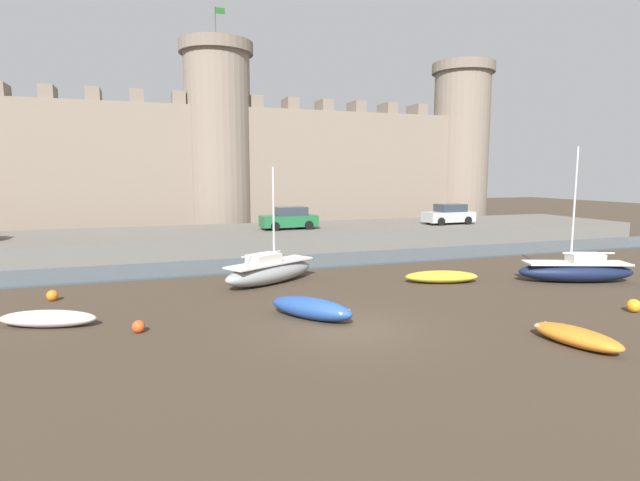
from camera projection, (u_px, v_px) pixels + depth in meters
name	position (u px, v px, depth m)	size (l,w,h in m)	color
ground_plane	(349.00, 329.00, 17.04)	(160.00, 160.00, 0.00)	#423528
water_channel	(264.00, 264.00, 29.23)	(80.00, 4.50, 0.10)	#3D4C56
quay_road	(242.00, 239.00, 35.94)	(63.29, 10.00, 1.28)	#666059
castle	(219.00, 153.00, 45.06)	(57.78, 6.49, 19.78)	gray
rowboat_midflat_right	(311.00, 308.00, 18.23)	(2.93, 3.39, 0.78)	#234793
rowboat_foreground_centre	(576.00, 336.00, 15.36)	(1.64, 3.01, 0.57)	orange
rowboat_foreground_left	(48.00, 318.00, 17.29)	(3.48, 2.03, 0.57)	silver
sailboat_near_channel_right	(576.00, 270.00, 24.49)	(5.76, 3.41, 6.57)	#141E3D
sailboat_midflat_left	(270.00, 271.00, 24.13)	(5.45, 4.03, 5.62)	gray
rowboat_near_channel_left	(442.00, 276.00, 24.39)	(3.80, 2.27, 0.57)	yellow
mooring_buoy_mid_mud	(52.00, 296.00, 20.81)	(0.46, 0.46, 0.46)	orange
mooring_buoy_near_shore	(634.00, 306.00, 19.09)	(0.51, 0.51, 0.51)	orange
mooring_buoy_near_channel	(139.00, 327.00, 16.62)	(0.42, 0.42, 0.42)	#E04C1E
car_quay_centre_east	(289.00, 218.00, 36.44)	(4.15, 1.98, 1.62)	#1E6638
car_quay_west	(449.00, 214.00, 40.17)	(4.15, 1.98, 1.62)	#B2B5B7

